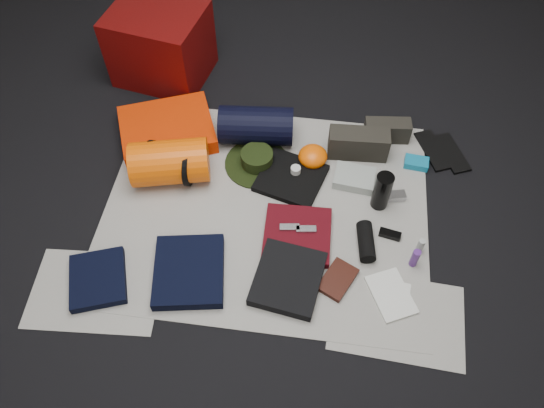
# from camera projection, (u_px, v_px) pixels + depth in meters

# --- Properties ---
(floor) EXTENTS (4.50, 4.50, 0.02)m
(floor) POSITION_uv_depth(u_px,v_px,m) (266.00, 210.00, 2.67)
(floor) COLOR black
(floor) RESTS_ON ground
(newspaper_mat) EXTENTS (1.60, 1.30, 0.01)m
(newspaper_mat) POSITION_uv_depth(u_px,v_px,m) (266.00, 208.00, 2.66)
(newspaper_mat) COLOR #B7B4A9
(newspaper_mat) RESTS_ON floor
(newspaper_sheet_front_left) EXTENTS (0.61, 0.44, 0.00)m
(newspaper_sheet_front_left) POSITION_uv_depth(u_px,v_px,m) (96.00, 291.00, 2.39)
(newspaper_sheet_front_left) COLOR #B7B4A9
(newspaper_sheet_front_left) RESTS_ON floor
(newspaper_sheet_front_right) EXTENTS (0.60, 0.43, 0.00)m
(newspaper_sheet_front_right) POSITION_uv_depth(u_px,v_px,m) (397.00, 317.00, 2.32)
(newspaper_sheet_front_right) COLOR #B7B4A9
(newspaper_sheet_front_right) RESTS_ON floor
(red_cabinet) EXTENTS (0.58, 0.52, 0.43)m
(red_cabinet) POSITION_uv_depth(u_px,v_px,m) (161.00, 45.00, 3.07)
(red_cabinet) COLOR #530706
(red_cabinet) RESTS_ON floor
(sleeping_pad) EXTENTS (0.61, 0.56, 0.09)m
(sleeping_pad) POSITION_uv_depth(u_px,v_px,m) (167.00, 130.00, 2.90)
(sleeping_pad) COLOR red
(sleeping_pad) RESTS_ON newspaper_mat
(stuff_sack) EXTENTS (0.43, 0.31, 0.23)m
(stuff_sack) POSITION_uv_depth(u_px,v_px,m) (170.00, 162.00, 2.68)
(stuff_sack) COLOR #EC5503
(stuff_sack) RESTS_ON newspaper_mat
(sack_strap_left) EXTENTS (0.02, 0.22, 0.22)m
(sack_strap_left) POSITION_uv_depth(u_px,v_px,m) (151.00, 161.00, 2.69)
(sack_strap_left) COLOR black
(sack_strap_left) RESTS_ON newspaper_mat
(sack_strap_right) EXTENTS (0.03, 0.22, 0.22)m
(sack_strap_right) POSITION_uv_depth(u_px,v_px,m) (189.00, 165.00, 2.67)
(sack_strap_right) COLOR black
(sack_strap_right) RESTS_ON newspaper_mat
(navy_duffel) EXTENTS (0.41, 0.24, 0.21)m
(navy_duffel) POSITION_uv_depth(u_px,v_px,m) (256.00, 126.00, 2.84)
(navy_duffel) COLOR black
(navy_duffel) RESTS_ON newspaper_mat
(boonie_brim) EXTENTS (0.37, 0.37, 0.01)m
(boonie_brim) POSITION_uv_depth(u_px,v_px,m) (257.00, 163.00, 2.82)
(boonie_brim) COLOR black
(boonie_brim) RESTS_ON newspaper_mat
(boonie_crown) EXTENTS (0.17, 0.17, 0.08)m
(boonie_crown) POSITION_uv_depth(u_px,v_px,m) (257.00, 158.00, 2.78)
(boonie_crown) COLOR black
(boonie_crown) RESTS_ON boonie_brim
(hiking_boot_left) EXTENTS (0.32, 0.13, 0.16)m
(hiking_boot_left) POSITION_uv_depth(u_px,v_px,m) (358.00, 144.00, 2.80)
(hiking_boot_left) COLOR #28261F
(hiking_boot_left) RESTS_ON newspaper_mat
(hiking_boot_right) EXTENTS (0.25, 0.12, 0.12)m
(hiking_boot_right) POSITION_uv_depth(u_px,v_px,m) (387.00, 130.00, 2.88)
(hiking_boot_right) COLOR #28261F
(hiking_boot_right) RESTS_ON newspaper_mat
(flip_flop_left) EXTENTS (0.21, 0.30, 0.02)m
(flip_flop_left) POSITION_uv_depth(u_px,v_px,m) (433.00, 150.00, 2.87)
(flip_flop_left) COLOR black
(flip_flop_left) RESTS_ON floor
(flip_flop_right) EXTENTS (0.20, 0.29, 0.02)m
(flip_flop_right) POSITION_uv_depth(u_px,v_px,m) (451.00, 153.00, 2.86)
(flip_flop_right) COLOR black
(flip_flop_right) RESTS_ON floor
(trousers_navy_a) EXTENTS (0.32, 0.35, 0.04)m
(trousers_navy_a) POSITION_uv_depth(u_px,v_px,m) (98.00, 279.00, 2.40)
(trousers_navy_a) COLOR black
(trousers_navy_a) RESTS_ON newspaper_mat
(trousers_navy_b) EXTENTS (0.37, 0.41, 0.06)m
(trousers_navy_b) POSITION_uv_depth(u_px,v_px,m) (189.00, 271.00, 2.41)
(trousers_navy_b) COLOR black
(trousers_navy_b) RESTS_ON newspaper_mat
(trousers_charcoal) EXTENTS (0.34, 0.37, 0.05)m
(trousers_charcoal) POSITION_uv_depth(u_px,v_px,m) (288.00, 279.00, 2.40)
(trousers_charcoal) COLOR black
(trousers_charcoal) RESTS_ON newspaper_mat
(black_tshirt) EXTENTS (0.39, 0.37, 0.03)m
(black_tshirt) POSITION_uv_depth(u_px,v_px,m) (291.00, 178.00, 2.74)
(black_tshirt) COLOR black
(black_tshirt) RESTS_ON newspaper_mat
(red_shirt) EXTENTS (0.33, 0.33, 0.04)m
(red_shirt) POSITION_uv_depth(u_px,v_px,m) (297.00, 235.00, 2.54)
(red_shirt) COLOR #49070F
(red_shirt) RESTS_ON newspaper_mat
(orange_stuff_sack) EXTENTS (0.20, 0.20, 0.10)m
(orange_stuff_sack) POSITION_uv_depth(u_px,v_px,m) (313.00, 156.00, 2.78)
(orange_stuff_sack) COLOR #EC5503
(orange_stuff_sack) RESTS_ON newspaper_mat
(first_aid_pouch) EXTENTS (0.22, 0.18, 0.05)m
(first_aid_pouch) POSITION_uv_depth(u_px,v_px,m) (354.00, 178.00, 2.73)
(first_aid_pouch) COLOR gray
(first_aid_pouch) RESTS_ON newspaper_mat
(water_bottle) EXTENTS (0.11, 0.11, 0.22)m
(water_bottle) POSITION_uv_depth(u_px,v_px,m) (382.00, 191.00, 2.58)
(water_bottle) COLOR black
(water_bottle) RESTS_ON newspaper_mat
(speaker) EXTENTS (0.10, 0.20, 0.08)m
(speaker) POSITION_uv_depth(u_px,v_px,m) (366.00, 242.00, 2.49)
(speaker) COLOR black
(speaker) RESTS_ON newspaper_mat
(compact_camera) EXTENTS (0.10, 0.07, 0.03)m
(compact_camera) POSITION_uv_depth(u_px,v_px,m) (397.00, 196.00, 2.67)
(compact_camera) COLOR #AAAAAF
(compact_camera) RESTS_ON newspaper_mat
(cyan_case) EXTENTS (0.13, 0.09, 0.04)m
(cyan_case) POSITION_uv_depth(u_px,v_px,m) (416.00, 163.00, 2.80)
(cyan_case) COLOR #0F7095
(cyan_case) RESTS_ON newspaper_mat
(toiletry_purple) EXTENTS (0.04, 0.04, 0.11)m
(toiletry_purple) POSITION_uv_depth(u_px,v_px,m) (415.00, 258.00, 2.42)
(toiletry_purple) COLOR #4F2475
(toiletry_purple) RESTS_ON newspaper_mat
(toiletry_clear) EXTENTS (0.03, 0.03, 0.09)m
(toiletry_clear) POSITION_uv_depth(u_px,v_px,m) (420.00, 246.00, 2.47)
(toiletry_clear) COLOR #9EA39E
(toiletry_clear) RESTS_ON newspaper_mat
(paperback_book) EXTENTS (0.19, 0.22, 0.03)m
(paperback_book) POSITION_uv_depth(u_px,v_px,m) (338.00, 279.00, 2.41)
(paperback_book) COLOR black
(paperback_book) RESTS_ON newspaper_mat
(map_booklet) EXTENTS (0.25, 0.28, 0.01)m
(map_booklet) POSITION_uv_depth(u_px,v_px,m) (391.00, 295.00, 2.37)
(map_booklet) COLOR silver
(map_booklet) RESTS_ON newspaper_mat
(map_printout) EXTENTS (0.14, 0.18, 0.01)m
(map_printout) POSITION_uv_depth(u_px,v_px,m) (395.00, 297.00, 2.37)
(map_printout) COLOR silver
(map_printout) RESTS_ON newspaper_mat
(sunglasses) EXTENTS (0.11, 0.06, 0.03)m
(sunglasses) POSITION_uv_depth(u_px,v_px,m) (390.00, 234.00, 2.55)
(sunglasses) COLOR black
(sunglasses) RESTS_ON newspaper_mat
(key_cluster) EXTENTS (0.06, 0.06, 0.01)m
(key_cluster) POSITION_uv_depth(u_px,v_px,m) (96.00, 300.00, 2.36)
(key_cluster) COLOR #AAAAAF
(key_cluster) RESTS_ON newspaper_mat
(tape_roll) EXTENTS (0.05, 0.05, 0.04)m
(tape_roll) POSITION_uv_depth(u_px,v_px,m) (296.00, 170.00, 2.73)
(tape_roll) COLOR beige
(tape_roll) RESTS_ON black_tshirt
(energy_bar_a) EXTENTS (0.10, 0.05, 0.01)m
(energy_bar_a) POSITION_uv_depth(u_px,v_px,m) (290.00, 227.00, 2.53)
(energy_bar_a) COLOR #AAAAAF
(energy_bar_a) RESTS_ON red_shirt
(energy_bar_b) EXTENTS (0.10, 0.05, 0.01)m
(energy_bar_b) POSITION_uv_depth(u_px,v_px,m) (306.00, 229.00, 2.52)
(energy_bar_b) COLOR #AAAAAF
(energy_bar_b) RESTS_ON red_shirt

